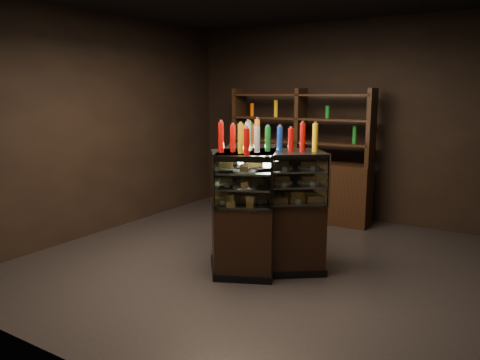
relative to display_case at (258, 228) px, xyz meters
The scene contains 7 objects.
ground 0.46m from the display_case, 115.47° to the left, with size 5.00×5.00×0.00m, color black.
room_shell 1.50m from the display_case, 115.47° to the left, with size 5.02×5.02×3.01m.
display_case is the anchor object (origin of this frame).
food_display 0.56m from the display_case, 103.58° to the right, with size 1.09×1.10×0.42m.
bottles_top 1.01m from the display_case, 76.42° to the left, with size 0.93×0.96×0.30m.
potted_conifer 0.48m from the display_case, 31.23° to the left, with size 0.32×0.32×0.69m.
back_shelving 2.21m from the display_case, 103.16° to the left, with size 2.22×0.53×2.00m.
Camera 1 is at (2.58, -4.47, 1.94)m, focal length 35.00 mm.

